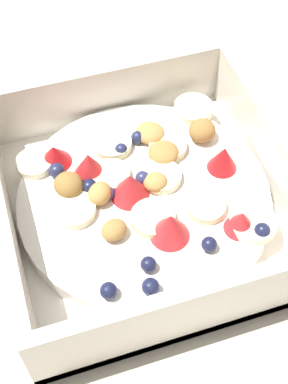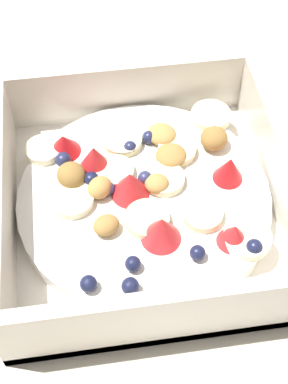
% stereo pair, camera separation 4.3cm
% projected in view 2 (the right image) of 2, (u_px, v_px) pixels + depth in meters
% --- Properties ---
extents(ground_plane, '(2.40, 2.40, 0.00)m').
position_uv_depth(ground_plane, '(133.00, 224.00, 0.45)').
color(ground_plane, beige).
extents(fruit_bowl, '(0.23, 0.23, 0.07)m').
position_uv_depth(fruit_bowl, '(144.00, 198.00, 0.44)').
color(fruit_bowl, white).
rests_on(fruit_bowl, ground).
extents(spoon, '(0.09, 0.17, 0.01)m').
position_uv_depth(spoon, '(114.00, 99.00, 0.53)').
color(spoon, silver).
rests_on(spoon, ground).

